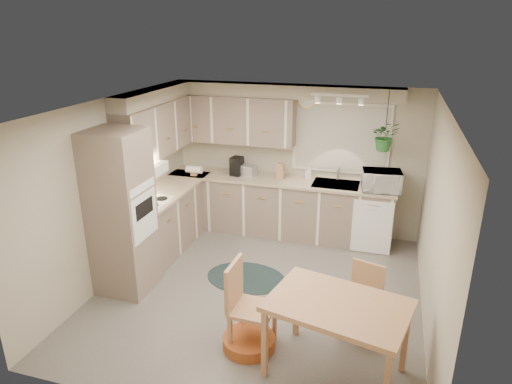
% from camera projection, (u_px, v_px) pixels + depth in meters
% --- Properties ---
extents(floor, '(4.20, 4.20, 0.00)m').
position_uv_depth(floor, '(259.00, 291.00, 5.90)').
color(floor, slate).
rests_on(floor, ground).
extents(ceiling, '(4.20, 4.20, 0.00)m').
position_uv_depth(ceiling, '(260.00, 106.00, 5.07)').
color(ceiling, silver).
rests_on(ceiling, wall_back).
extents(wall_back, '(4.00, 0.04, 2.40)m').
position_uv_depth(wall_back, '(296.00, 159.00, 7.37)').
color(wall_back, '#B4AC95').
rests_on(wall_back, floor).
extents(wall_front, '(4.00, 0.04, 2.40)m').
position_uv_depth(wall_front, '(185.00, 301.00, 3.60)').
color(wall_front, '#B4AC95').
rests_on(wall_front, floor).
extents(wall_left, '(0.04, 4.20, 2.40)m').
position_uv_depth(wall_left, '(114.00, 189.00, 6.02)').
color(wall_left, '#B4AC95').
rests_on(wall_left, floor).
extents(wall_right, '(0.04, 4.20, 2.40)m').
position_uv_depth(wall_right, '(436.00, 225.00, 4.95)').
color(wall_right, '#B4AC95').
rests_on(wall_right, floor).
extents(base_cab_left, '(0.60, 1.85, 0.90)m').
position_uv_depth(base_cab_left, '(169.00, 219.00, 6.99)').
color(base_cab_left, gray).
rests_on(base_cab_left, floor).
extents(base_cab_back, '(3.60, 0.60, 0.90)m').
position_uv_depth(base_cab_back, '(278.00, 207.00, 7.42)').
color(base_cab_back, gray).
rests_on(base_cab_back, floor).
extents(counter_left, '(0.64, 1.89, 0.04)m').
position_uv_depth(counter_left, '(168.00, 190.00, 6.82)').
color(counter_left, '#CAB193').
rests_on(counter_left, base_cab_left).
extents(counter_back, '(3.64, 0.64, 0.04)m').
position_uv_depth(counter_back, '(279.00, 180.00, 7.25)').
color(counter_back, '#CAB193').
rests_on(counter_back, base_cab_back).
extents(oven_stack, '(0.65, 0.65, 2.10)m').
position_uv_depth(oven_stack, '(121.00, 213.00, 5.65)').
color(oven_stack, gray).
rests_on(oven_stack, floor).
extents(wall_oven_face, '(0.02, 0.56, 0.58)m').
position_uv_depth(wall_oven_face, '(144.00, 216.00, 5.56)').
color(wall_oven_face, white).
rests_on(wall_oven_face, oven_stack).
extents(upper_cab_left, '(0.35, 2.00, 0.75)m').
position_uv_depth(upper_cab_left, '(159.00, 128.00, 6.66)').
color(upper_cab_left, gray).
rests_on(upper_cab_left, wall_left).
extents(upper_cab_back, '(2.00, 0.35, 0.75)m').
position_uv_depth(upper_cab_back, '(233.00, 119.00, 7.27)').
color(upper_cab_back, gray).
rests_on(upper_cab_back, wall_back).
extents(soffit_left, '(0.30, 2.00, 0.20)m').
position_uv_depth(soffit_left, '(155.00, 95.00, 6.50)').
color(soffit_left, '#B4AC95').
rests_on(soffit_left, wall_left).
extents(soffit_back, '(3.60, 0.30, 0.20)m').
position_uv_depth(soffit_back, '(283.00, 91.00, 6.91)').
color(soffit_back, '#B4AC95').
rests_on(soffit_back, wall_back).
extents(cooktop, '(0.52, 0.58, 0.02)m').
position_uv_depth(cooktop, '(149.00, 202.00, 6.30)').
color(cooktop, white).
rests_on(cooktop, counter_left).
extents(range_hood, '(0.40, 0.60, 0.14)m').
position_uv_depth(range_hood, '(145.00, 170.00, 6.14)').
color(range_hood, white).
rests_on(range_hood, upper_cab_left).
extents(window_blinds, '(1.40, 0.02, 1.00)m').
position_uv_depth(window_blinds, '(341.00, 138.00, 7.02)').
color(window_blinds, beige).
rests_on(window_blinds, wall_back).
extents(window_frame, '(1.50, 0.02, 1.10)m').
position_uv_depth(window_frame, '(341.00, 138.00, 7.03)').
color(window_frame, silver).
rests_on(window_frame, wall_back).
extents(sink, '(0.70, 0.48, 0.10)m').
position_uv_depth(sink, '(336.00, 187.00, 7.02)').
color(sink, '#A5A8AD').
rests_on(sink, counter_back).
extents(dishwasher_front, '(0.58, 0.02, 0.83)m').
position_uv_depth(dishwasher_front, '(372.00, 227.00, 6.74)').
color(dishwasher_front, white).
rests_on(dishwasher_front, base_cab_back).
extents(track_light_bar, '(0.80, 0.04, 0.04)m').
position_uv_depth(track_light_bar, '(340.00, 95.00, 6.30)').
color(track_light_bar, white).
rests_on(track_light_bar, ceiling).
extents(wall_clock, '(0.30, 0.03, 0.30)m').
position_uv_depth(wall_clock, '(307.00, 99.00, 6.97)').
color(wall_clock, gold).
rests_on(wall_clock, wall_back).
extents(dining_table, '(1.44, 1.12, 0.81)m').
position_uv_depth(dining_table, '(336.00, 339.00, 4.39)').
color(dining_table, tan).
rests_on(dining_table, floor).
extents(chair_left, '(0.47, 0.47, 0.97)m').
position_uv_depth(chair_left, '(253.00, 307.00, 4.74)').
color(chair_left, tan).
rests_on(chair_left, floor).
extents(chair_back, '(0.48, 0.48, 0.83)m').
position_uv_depth(chair_back, '(360.00, 303.00, 4.93)').
color(chair_back, tan).
rests_on(chair_back, floor).
extents(braided_rug, '(1.14, 0.88, 0.01)m').
position_uv_depth(braided_rug, '(246.00, 278.00, 6.21)').
color(braided_rug, black).
rests_on(braided_rug, floor).
extents(pet_bed, '(0.66, 0.66, 0.13)m').
position_uv_depth(pet_bed, '(249.00, 342.00, 4.87)').
color(pet_bed, '#B25B23').
rests_on(pet_bed, floor).
extents(microwave, '(0.59, 0.38, 0.38)m').
position_uv_depth(microwave, '(382.00, 178.00, 6.67)').
color(microwave, white).
rests_on(microwave, counter_back).
extents(soap_bottle, '(0.12, 0.21, 0.09)m').
position_uv_depth(soap_bottle, '(308.00, 176.00, 7.25)').
color(soap_bottle, white).
rests_on(soap_bottle, counter_back).
extents(hanging_plant, '(0.48, 0.51, 0.33)m').
position_uv_depth(hanging_plant, '(385.00, 139.00, 6.47)').
color(hanging_plant, '#296729').
rests_on(hanging_plant, ceiling).
extents(coffee_maker, '(0.20, 0.23, 0.30)m').
position_uv_depth(coffee_maker, '(237.00, 166.00, 7.39)').
color(coffee_maker, black).
rests_on(coffee_maker, counter_back).
extents(toaster, '(0.32, 0.23, 0.18)m').
position_uv_depth(toaster, '(247.00, 170.00, 7.38)').
color(toaster, '#A5A8AD').
rests_on(toaster, counter_back).
extents(knife_block, '(0.11, 0.11, 0.25)m').
position_uv_depth(knife_block, '(280.00, 171.00, 7.25)').
color(knife_block, tan).
rests_on(knife_block, counter_back).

